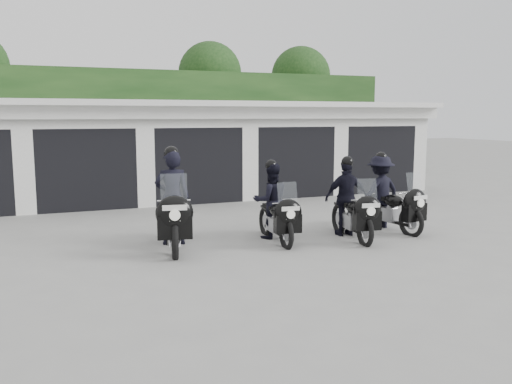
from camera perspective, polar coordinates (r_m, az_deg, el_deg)
name	(u,v)px	position (r m, az deg, el deg)	size (l,w,h in m)	color
ground	(277,245)	(10.76, 2.27, -5.61)	(80.00, 80.00, 0.00)	gray
garage_block	(178,150)	(18.14, -8.26, 4.43)	(16.40, 6.80, 2.96)	white
background_vegetation	(157,110)	(22.93, -10.35, 8.49)	(20.00, 3.90, 5.80)	#153312
police_bike_a	(173,207)	(10.53, -8.73, -1.58)	(0.98, 2.29, 2.01)	black
police_bike_b	(274,205)	(11.10, 1.88, -1.42)	(0.81, 1.95, 1.70)	black
police_bike_c	(350,202)	(11.51, 9.83, -1.07)	(1.02, 2.01, 1.75)	black
police_bike_d	(385,196)	(12.49, 13.41, -0.37)	(1.14, 2.05, 1.79)	black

